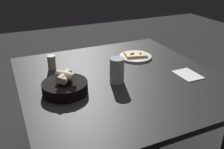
% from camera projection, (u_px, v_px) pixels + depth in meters
% --- Properties ---
extents(dining_table, '(1.14, 1.11, 0.73)m').
position_uv_depth(dining_table, '(120.00, 85.00, 1.48)').
color(dining_table, black).
rests_on(dining_table, ground).
extents(pizza_plate, '(0.22, 0.22, 0.04)m').
position_uv_depth(pizza_plate, '(135.00, 56.00, 1.73)').
color(pizza_plate, white).
rests_on(pizza_plate, dining_table).
extents(bread_basket, '(0.23, 0.23, 0.12)m').
position_uv_depth(bread_basket, '(65.00, 86.00, 1.28)').
color(bread_basket, black).
rests_on(bread_basket, dining_table).
extents(beer_glass, '(0.08, 0.08, 0.14)m').
position_uv_depth(beer_glass, '(117.00, 72.00, 1.38)').
color(beer_glass, silver).
rests_on(beer_glass, dining_table).
extents(pepper_shaker, '(0.05, 0.05, 0.09)m').
position_uv_depth(pepper_shaker, '(52.00, 63.00, 1.55)').
color(pepper_shaker, '#BFB299').
rests_on(pepper_shaker, dining_table).
extents(napkin, '(0.16, 0.12, 0.00)m').
position_uv_depth(napkin, '(188.00, 75.00, 1.49)').
color(napkin, white).
rests_on(napkin, dining_table).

